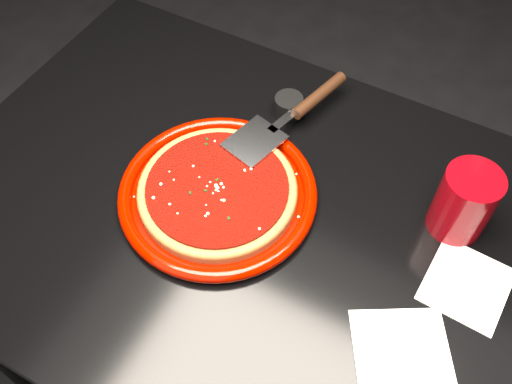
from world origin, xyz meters
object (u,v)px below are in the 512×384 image
(cup, at_px, (464,203))
(ramekin, at_px, (289,106))
(pizza_server, at_px, (290,116))
(table, at_px, (263,312))
(plate, at_px, (218,193))

(cup, xyz_separation_m, ramekin, (-0.36, 0.09, -0.04))
(cup, height_order, ramekin, cup)
(pizza_server, relative_size, ramekin, 6.14)
(table, relative_size, pizza_server, 3.53)
(table, xyz_separation_m, ramekin, (-0.08, 0.25, 0.40))
(ramekin, bearing_deg, cup, -14.55)
(pizza_server, bearing_deg, plate, -86.99)
(plate, height_order, ramekin, ramekin)
(table, height_order, pizza_server, pizza_server)
(table, height_order, ramekin, ramekin)
(table, bearing_deg, cup, 28.13)
(plate, bearing_deg, ramekin, 85.90)
(plate, distance_m, ramekin, 0.24)
(table, bearing_deg, pizza_server, 105.86)
(plate, bearing_deg, cup, 20.88)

